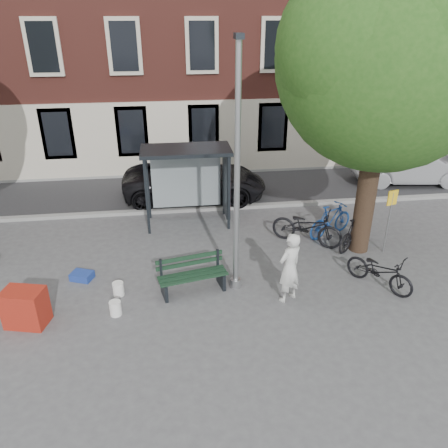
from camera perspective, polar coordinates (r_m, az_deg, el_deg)
name	(u,v)px	position (r m, az deg, el deg)	size (l,w,h in m)	color
ground	(236,286)	(11.56, 1.51, -8.16)	(90.00, 90.00, 0.00)	#4C4C4F
road	(209,190)	(17.75, -1.98, 4.51)	(40.00, 4.00, 0.01)	#28282B
curb_near	(214,208)	(15.89, -1.26, 2.09)	(40.00, 0.25, 0.12)	gray
curb_far	(204,172)	(19.60, -2.57, 6.77)	(40.00, 0.25, 0.12)	gray
building_row	(194,0)	(22.51, -3.99, 27.19)	(30.00, 8.00, 14.00)	brown
lamppost	(237,187)	(10.27, 1.69, 4.82)	(0.28, 0.35, 6.11)	#9EA0A3
tree_right	(391,51)	(12.21, 20.98, 20.30)	(5.76, 5.60, 8.20)	black
bus_shelter	(198,168)	(14.34, -3.37, 7.32)	(2.85, 1.45, 2.62)	#1E2328
painter	(290,268)	(10.71, 8.56, -5.67)	(0.67, 0.44, 1.84)	silver
bench	(192,276)	(11.23, -4.16, -6.84)	(1.83, 0.92, 0.90)	#1E2328
bike_a	(307,227)	(13.58, 10.78, -0.33)	(0.77, 2.20, 1.16)	black
bike_b	(331,220)	(14.24, 13.78, 0.50)	(0.51, 1.81, 1.09)	#1A4390
bike_c	(380,271)	(11.99, 19.68, -5.76)	(0.65, 1.85, 0.97)	black
bike_d	(355,232)	(13.71, 16.80, -1.04)	(0.49, 1.73, 1.04)	black
car_dark	(195,180)	(16.67, -3.82, 5.74)	(2.47, 5.35, 1.49)	black
car_silver	(411,166)	(19.82, 23.21, 7.03)	(1.61, 4.62, 1.52)	#9A9CA1
red_stand	(25,308)	(11.03, -24.52, -9.90)	(0.90, 0.60, 0.90)	#A12315
blue_crate	(82,276)	(12.41, -18.06, -6.46)	(0.55, 0.40, 0.20)	#203B96
bucket_a	(115,308)	(10.81, -13.99, -10.62)	(0.28, 0.28, 0.36)	white
bucket_b	(118,289)	(11.46, -13.63, -8.24)	(0.28, 0.28, 0.36)	white
notice_sign	(391,208)	(13.39, 20.95, 2.00)	(0.33, 0.12, 1.97)	#9EA0A3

